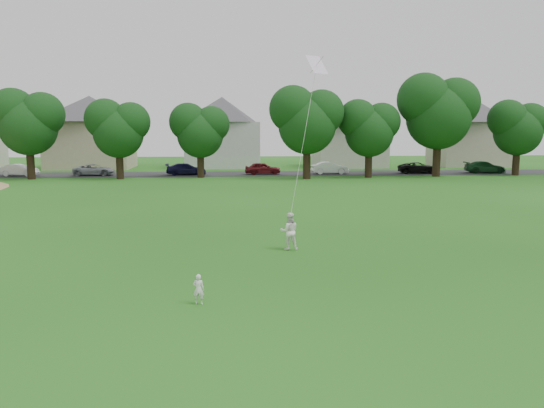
{
  "coord_description": "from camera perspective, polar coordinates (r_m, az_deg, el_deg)",
  "views": [
    {
      "loc": [
        0.85,
        -14.73,
        4.65
      ],
      "look_at": [
        2.19,
        2.0,
        2.3
      ],
      "focal_mm": 35.0,
      "sensor_mm": 36.0,
      "label": 1
    }
  ],
  "objects": [
    {
      "name": "ground",
      "position": [
        15.47,
        -7.64,
        -9.59
      ],
      "size": [
        160.0,
        160.0,
        0.0
      ],
      "primitive_type": "plane",
      "color": "#1B4F12",
      "rests_on": "ground"
    },
    {
      "name": "house_row",
      "position": [
        66.74,
        -5.32,
        8.29
      ],
      "size": [
        77.4,
        14.03,
        10.31
      ],
      "color": "beige",
      "rests_on": "ground"
    },
    {
      "name": "kite",
      "position": [
        20.81,
        3.36,
        6.5
      ],
      "size": [
        1.12,
        0.97,
        6.58
      ],
      "color": "silver",
      "rests_on": "ground"
    },
    {
      "name": "street",
      "position": [
        56.93,
        -5.44,
        3.24
      ],
      "size": [
        90.0,
        7.0,
        0.01
      ],
      "primitive_type": "cube",
      "color": "#2D2D30",
      "rests_on": "ground"
    },
    {
      "name": "parked_cars",
      "position": [
        55.91,
        -2.47,
        3.82
      ],
      "size": [
        62.41,
        2.42,
        1.29
      ],
      "color": "black",
      "rests_on": "ground"
    },
    {
      "name": "toddler",
      "position": [
        14.52,
        -7.91,
        -9.06
      ],
      "size": [
        0.33,
        0.24,
        0.83
      ],
      "primitive_type": "imported",
      "rotation": [
        0.0,
        0.0,
        3.0
      ],
      "color": "white",
      "rests_on": "ground"
    },
    {
      "name": "older_boy",
      "position": [
        20.69,
        1.87,
        -2.94
      ],
      "size": [
        0.72,
        0.56,
        1.47
      ],
      "primitive_type": "imported",
      "rotation": [
        0.0,
        0.0,
        3.15
      ],
      "color": "white",
      "rests_on": "ground"
    },
    {
      "name": "tree_row",
      "position": [
        51.86,
        -5.69,
        9.4
      ],
      "size": [
        82.09,
        8.74,
        10.53
      ],
      "color": "black",
      "rests_on": "ground"
    }
  ]
}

